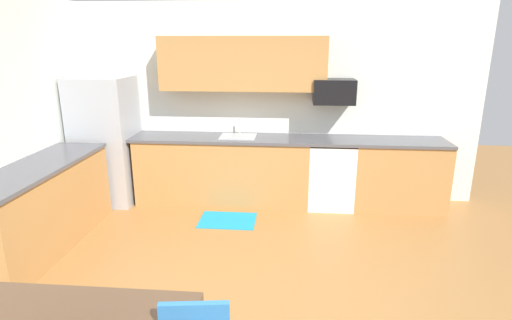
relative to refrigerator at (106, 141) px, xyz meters
name	(u,v)px	position (x,y,z in m)	size (l,w,h in m)	color
ground_plane	(246,302)	(2.18, -2.22, -0.87)	(12.00, 12.00, 0.00)	#9E6B38
wall_back	(266,103)	(2.18, 0.43, 0.48)	(5.80, 0.10, 2.70)	silver
cabinet_run_back	(223,171)	(1.61, 0.08, -0.42)	(2.35, 0.60, 0.90)	#AD7A42
cabinet_run_back_right	(398,176)	(3.98, 0.08, -0.42)	(1.20, 0.60, 0.90)	#AD7A42
cabinet_run_left	(41,209)	(-0.12, -1.42, -0.42)	(0.60, 2.00, 0.90)	#AD7A42
countertop_back	(264,139)	(2.18, 0.08, 0.05)	(4.80, 0.64, 0.04)	#4C4C51
countertop_left	(35,167)	(-0.12, -1.42, 0.05)	(0.64, 2.00, 0.04)	#4C4C51
upper_cabinets_back	(243,64)	(1.88, 0.21, 1.03)	(2.20, 0.34, 0.70)	#AD7A42
refrigerator	(106,141)	(0.00, 0.00, 0.00)	(0.76, 0.70, 1.73)	#9EA0A5
oven_range	(330,173)	(3.08, 0.08, -0.41)	(0.60, 0.60, 0.91)	white
microwave	(334,92)	(3.08, 0.18, 0.68)	(0.54, 0.36, 0.32)	black
sink_basin	(238,141)	(1.82, 0.08, 0.01)	(0.48, 0.40, 0.14)	#A5A8AD
sink_faucet	(240,127)	(1.82, 0.26, 0.17)	(0.02, 0.02, 0.24)	#B2B5BA
floor_mat	(228,220)	(1.76, -0.57, -0.86)	(0.70, 0.50, 0.01)	#198CBF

